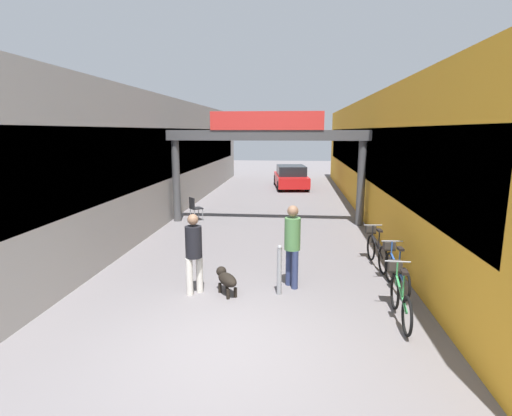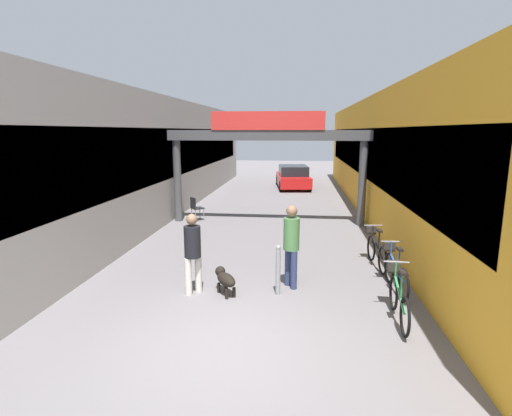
{
  "view_description": "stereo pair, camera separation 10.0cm",
  "coord_description": "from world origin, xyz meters",
  "px_view_note": "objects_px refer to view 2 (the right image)",
  "views": [
    {
      "loc": [
        1.04,
        -5.72,
        3.33
      ],
      "look_at": [
        0.0,
        4.71,
        1.3
      ],
      "focal_mm": 28.0,
      "sensor_mm": 36.0,
      "label": 1
    },
    {
      "loc": [
        1.14,
        -5.71,
        3.33
      ],
      "look_at": [
        0.0,
        4.71,
        1.3
      ],
      "focal_mm": 28.0,
      "sensor_mm": 36.0,
      "label": 2
    }
  ],
  "objects_px": {
    "bollard_post_metal": "(278,270)",
    "parked_car_red": "(293,177)",
    "pedestrian_companion": "(291,241)",
    "dog_on_leash": "(225,279)",
    "pedestrian_with_dog": "(193,249)",
    "bicycle_green_nearest": "(398,296)",
    "bicycle_black_third": "(376,249)",
    "bicycle_blue_second": "(395,269)",
    "cafe_chair_black_nearer": "(196,207)"
  },
  "relations": [
    {
      "from": "pedestrian_companion",
      "to": "bicycle_green_nearest",
      "type": "bearing_deg",
      "value": -33.76
    },
    {
      "from": "pedestrian_with_dog",
      "to": "bicycle_green_nearest",
      "type": "bearing_deg",
      "value": -10.38
    },
    {
      "from": "dog_on_leash",
      "to": "cafe_chair_black_nearer",
      "type": "relative_size",
      "value": 0.81
    },
    {
      "from": "pedestrian_with_dog",
      "to": "pedestrian_companion",
      "type": "height_order",
      "value": "pedestrian_companion"
    },
    {
      "from": "pedestrian_companion",
      "to": "bollard_post_metal",
      "type": "relative_size",
      "value": 1.7
    },
    {
      "from": "pedestrian_companion",
      "to": "bollard_post_metal",
      "type": "xyz_separation_m",
      "value": [
        -0.25,
        -0.45,
        -0.5
      ]
    },
    {
      "from": "dog_on_leash",
      "to": "bicycle_black_third",
      "type": "xyz_separation_m",
      "value": [
        3.42,
        2.17,
        0.11
      ]
    },
    {
      "from": "bicycle_green_nearest",
      "to": "parked_car_red",
      "type": "xyz_separation_m",
      "value": [
        -2.17,
        16.66,
        0.21
      ]
    },
    {
      "from": "dog_on_leash",
      "to": "parked_car_red",
      "type": "relative_size",
      "value": 0.17
    },
    {
      "from": "bicycle_green_nearest",
      "to": "pedestrian_companion",
      "type": "bearing_deg",
      "value": 146.24
    },
    {
      "from": "pedestrian_companion",
      "to": "bollard_post_metal",
      "type": "bearing_deg",
      "value": -119.56
    },
    {
      "from": "bicycle_black_third",
      "to": "bollard_post_metal",
      "type": "relative_size",
      "value": 1.6
    },
    {
      "from": "bicycle_blue_second",
      "to": "bicycle_green_nearest",
      "type": "bearing_deg",
      "value": -100.38
    },
    {
      "from": "bicycle_blue_second",
      "to": "bollard_post_metal",
      "type": "bearing_deg",
      "value": -167.01
    },
    {
      "from": "pedestrian_companion",
      "to": "cafe_chair_black_nearer",
      "type": "bearing_deg",
      "value": 121.13
    },
    {
      "from": "bicycle_black_third",
      "to": "parked_car_red",
      "type": "bearing_deg",
      "value": 99.54
    },
    {
      "from": "bicycle_blue_second",
      "to": "pedestrian_companion",
      "type": "bearing_deg",
      "value": -176.88
    },
    {
      "from": "pedestrian_with_dog",
      "to": "cafe_chair_black_nearer",
      "type": "height_order",
      "value": "pedestrian_with_dog"
    },
    {
      "from": "pedestrian_with_dog",
      "to": "dog_on_leash",
      "type": "height_order",
      "value": "pedestrian_with_dog"
    },
    {
      "from": "pedestrian_with_dog",
      "to": "pedestrian_companion",
      "type": "bearing_deg",
      "value": 16.06
    },
    {
      "from": "bicycle_blue_second",
      "to": "parked_car_red",
      "type": "height_order",
      "value": "parked_car_red"
    },
    {
      "from": "parked_car_red",
      "to": "cafe_chair_black_nearer",
      "type": "bearing_deg",
      "value": -110.65
    },
    {
      "from": "bicycle_blue_second",
      "to": "bicycle_black_third",
      "type": "distance_m",
      "value": 1.52
    },
    {
      "from": "bollard_post_metal",
      "to": "parked_car_red",
      "type": "xyz_separation_m",
      "value": [
        0.02,
        15.81,
        0.11
      ]
    },
    {
      "from": "cafe_chair_black_nearer",
      "to": "parked_car_red",
      "type": "relative_size",
      "value": 0.21
    },
    {
      "from": "pedestrian_companion",
      "to": "bollard_post_metal",
      "type": "distance_m",
      "value": 0.72
    },
    {
      "from": "bicycle_green_nearest",
      "to": "bollard_post_metal",
      "type": "distance_m",
      "value": 2.35
    },
    {
      "from": "bicycle_green_nearest",
      "to": "bicycle_black_third",
      "type": "distance_m",
      "value": 2.93
    },
    {
      "from": "dog_on_leash",
      "to": "bollard_post_metal",
      "type": "distance_m",
      "value": 1.11
    },
    {
      "from": "bicycle_green_nearest",
      "to": "bollard_post_metal",
      "type": "height_order",
      "value": "bollard_post_metal"
    },
    {
      "from": "bicycle_green_nearest",
      "to": "bollard_post_metal",
      "type": "bearing_deg",
      "value": 158.78
    },
    {
      "from": "bicycle_blue_second",
      "to": "dog_on_leash",
      "type": "bearing_deg",
      "value": -169.57
    },
    {
      "from": "parked_car_red",
      "to": "dog_on_leash",
      "type": "bearing_deg",
      "value": -94.0
    },
    {
      "from": "dog_on_leash",
      "to": "parked_car_red",
      "type": "distance_m",
      "value": 15.94
    },
    {
      "from": "pedestrian_companion",
      "to": "dog_on_leash",
      "type": "relative_size",
      "value": 2.5
    },
    {
      "from": "parked_car_red",
      "to": "bicycle_blue_second",
      "type": "bearing_deg",
      "value": -80.94
    },
    {
      "from": "dog_on_leash",
      "to": "pedestrian_with_dog",
      "type": "bearing_deg",
      "value": -176.26
    },
    {
      "from": "bollard_post_metal",
      "to": "parked_car_red",
      "type": "relative_size",
      "value": 0.25
    },
    {
      "from": "parked_car_red",
      "to": "pedestrian_companion",
      "type": "bearing_deg",
      "value": -89.13
    },
    {
      "from": "parked_car_red",
      "to": "pedestrian_with_dog",
      "type": "bearing_deg",
      "value": -96.31
    },
    {
      "from": "bicycle_green_nearest",
      "to": "cafe_chair_black_nearer",
      "type": "height_order",
      "value": "bicycle_green_nearest"
    },
    {
      "from": "bicycle_blue_second",
      "to": "cafe_chair_black_nearer",
      "type": "bearing_deg",
      "value": 134.45
    },
    {
      "from": "dog_on_leash",
      "to": "bollard_post_metal",
      "type": "relative_size",
      "value": 0.68
    },
    {
      "from": "pedestrian_companion",
      "to": "cafe_chair_black_nearer",
      "type": "relative_size",
      "value": 2.02
    },
    {
      "from": "pedestrian_companion",
      "to": "bicycle_black_third",
      "type": "bearing_deg",
      "value": 38.22
    },
    {
      "from": "pedestrian_with_dog",
      "to": "parked_car_red",
      "type": "xyz_separation_m",
      "value": [
        1.76,
        15.94,
        -0.32
      ]
    },
    {
      "from": "pedestrian_with_dog",
      "to": "pedestrian_companion",
      "type": "distance_m",
      "value": 2.08
    },
    {
      "from": "dog_on_leash",
      "to": "bicycle_black_third",
      "type": "distance_m",
      "value": 4.05
    },
    {
      "from": "dog_on_leash",
      "to": "parked_car_red",
      "type": "bearing_deg",
      "value": 86.0
    },
    {
      "from": "bollard_post_metal",
      "to": "bicycle_green_nearest",
      "type": "bearing_deg",
      "value": -21.22
    }
  ]
}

